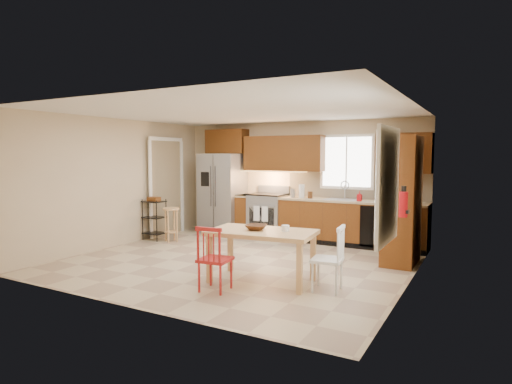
{
  "coord_description": "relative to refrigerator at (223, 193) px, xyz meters",
  "views": [
    {
      "loc": [
        3.69,
        -6.07,
        1.8
      ],
      "look_at": [
        0.13,
        0.4,
        1.15
      ],
      "focal_mm": 30.0,
      "sensor_mm": 36.0,
      "label": 1
    }
  ],
  "objects": [
    {
      "name": "floor",
      "position": [
        1.7,
        -2.12,
        -0.91
      ],
      "size": [
        5.5,
        5.5,
        0.0
      ],
      "primitive_type": "plane",
      "color": "tan",
      "rests_on": "ground"
    },
    {
      "name": "ceiling",
      "position": [
        1.7,
        -2.12,
        1.59
      ],
      "size": [
        5.5,
        5.0,
        0.02
      ],
      "primitive_type": "cube",
      "color": "silver",
      "rests_on": "ground"
    },
    {
      "name": "wall_back",
      "position": [
        1.7,
        0.38,
        0.34
      ],
      "size": [
        5.5,
        0.02,
        2.5
      ],
      "primitive_type": "cube",
      "color": "#CCB793",
      "rests_on": "ground"
    },
    {
      "name": "wall_front",
      "position": [
        1.7,
        -4.62,
        0.34
      ],
      "size": [
        5.5,
        0.02,
        2.5
      ],
      "primitive_type": "cube",
      "color": "#CCB793",
      "rests_on": "ground"
    },
    {
      "name": "wall_left",
      "position": [
        -1.05,
        -2.12,
        0.34
      ],
      "size": [
        0.02,
        5.0,
        2.5
      ],
      "primitive_type": "cube",
      "color": "#CCB793",
      "rests_on": "ground"
    },
    {
      "name": "wall_right",
      "position": [
        4.45,
        -2.12,
        0.34
      ],
      "size": [
        0.02,
        5.0,
        2.5
      ],
      "primitive_type": "cube",
      "color": "#CCB793",
      "rests_on": "ground"
    },
    {
      "name": "refrigerator",
      "position": [
        0.0,
        0.0,
        0.0
      ],
      "size": [
        0.92,
        0.75,
        1.82
      ],
      "primitive_type": "cube",
      "color": "gray",
      "rests_on": "floor"
    },
    {
      "name": "range_stove",
      "position": [
        1.15,
        0.06,
        -0.45
      ],
      "size": [
        0.76,
        0.63,
        0.92
      ],
      "primitive_type": "cube",
      "color": "gray",
      "rests_on": "floor"
    },
    {
      "name": "base_cabinet_narrow",
      "position": [
        0.6,
        0.08,
        -0.46
      ],
      "size": [
        0.3,
        0.6,
        0.9
      ],
      "primitive_type": "cube",
      "color": "brown",
      "rests_on": "floor"
    },
    {
      "name": "base_cabinet_run",
      "position": [
        2.99,
        0.08,
        -0.46
      ],
      "size": [
        2.92,
        0.6,
        0.9
      ],
      "primitive_type": "cube",
      "color": "brown",
      "rests_on": "floor"
    },
    {
      "name": "dishwasher",
      "position": [
        3.55,
        -0.22,
        -0.46
      ],
      "size": [
        0.6,
        0.02,
        0.78
      ],
      "primitive_type": "cube",
      "color": "black",
      "rests_on": "floor"
    },
    {
      "name": "backsplash",
      "position": [
        2.99,
        0.36,
        0.27
      ],
      "size": [
        2.92,
        0.03,
        0.55
      ],
      "primitive_type": "cube",
      "color": "beige",
      "rests_on": "wall_back"
    },
    {
      "name": "upper_over_fridge",
      "position": [
        0.0,
        0.2,
        1.19
      ],
      "size": [
        1.0,
        0.35,
        0.55
      ],
      "primitive_type": "cube",
      "color": "#522A0D",
      "rests_on": "wall_back"
    },
    {
      "name": "upper_left_block",
      "position": [
        1.45,
        0.2,
        0.92
      ],
      "size": [
        1.8,
        0.35,
        0.75
      ],
      "primitive_type": "cube",
      "color": "#522A0D",
      "rests_on": "wall_back"
    },
    {
      "name": "upper_right_block",
      "position": [
        3.95,
        0.2,
        0.92
      ],
      "size": [
        1.0,
        0.35,
        0.75
      ],
      "primitive_type": "cube",
      "color": "#522A0D",
      "rests_on": "wall_back"
    },
    {
      "name": "window_back",
      "position": [
        2.8,
        0.35,
        0.74
      ],
      "size": [
        1.12,
        0.04,
        1.12
      ],
      "primitive_type": "cube",
      "color": "white",
      "rests_on": "wall_back"
    },
    {
      "name": "sink",
      "position": [
        2.8,
        0.08,
        -0.05
      ],
      "size": [
        0.62,
        0.46,
        0.16
      ],
      "primitive_type": "cube",
      "color": "gray",
      "rests_on": "base_cabinet_run"
    },
    {
      "name": "undercab_glow",
      "position": [
        1.15,
        0.17,
        0.52
      ],
      "size": [
        1.6,
        0.3,
        0.01
      ],
      "primitive_type": "cube",
      "color": "#FFBF66",
      "rests_on": "wall_back"
    },
    {
      "name": "soap_bottle",
      "position": [
        3.18,
        -0.02,
        0.09
      ],
      "size": [
        0.09,
        0.09,
        0.19
      ],
      "primitive_type": "imported",
      "color": "#AF0C12",
      "rests_on": "base_cabinet_run"
    },
    {
      "name": "paper_towel",
      "position": [
        1.95,
        0.03,
        0.13
      ],
      "size": [
        0.12,
        0.12,
        0.28
      ],
      "primitive_type": "cylinder",
      "color": "silver",
      "rests_on": "base_cabinet_run"
    },
    {
      "name": "canister_steel",
      "position": [
        1.75,
        0.03,
        0.08
      ],
      "size": [
        0.11,
        0.11,
        0.18
      ],
      "primitive_type": "cylinder",
      "color": "gray",
      "rests_on": "base_cabinet_run"
    },
    {
      "name": "canister_wood",
      "position": [
        2.15,
        -0.0,
        0.06
      ],
      "size": [
        0.1,
        0.1,
        0.14
      ],
      "primitive_type": "cylinder",
      "color": "#4E2915",
      "rests_on": "base_cabinet_run"
    },
    {
      "name": "pantry",
      "position": [
        4.13,
        -0.93,
        0.14
      ],
      "size": [
        0.5,
        0.95,
        2.1
      ],
      "primitive_type": "cube",
      "color": "brown",
      "rests_on": "floor"
    },
    {
      "name": "fire_extinguisher",
      "position": [
        4.33,
        -1.98,
        0.19
      ],
      "size": [
        0.12,
        0.12,
        0.36
      ],
      "primitive_type": "cylinder",
      "color": "#AF0C12",
      "rests_on": "wall_right"
    },
    {
      "name": "window_right",
      "position": [
        4.38,
        -3.27,
        0.54
      ],
      "size": [
        0.04,
        1.02,
        1.32
      ],
      "primitive_type": "cube",
      "color": "white",
      "rests_on": "wall_right"
    },
    {
      "name": "doorway",
      "position": [
        -0.97,
        -0.82,
        0.14
      ],
      "size": [
        0.04,
        0.95,
        2.1
      ],
      "primitive_type": "cube",
      "color": "#8C7A59",
      "rests_on": "wall_left"
    },
    {
      "name": "dining_table",
      "position": [
        2.6,
        -2.95,
        -0.55
      ],
      "size": [
        1.56,
        0.98,
        0.72
      ],
      "primitive_type": null,
      "rotation": [
        0.0,
        0.0,
        0.11
      ],
      "color": "tan",
      "rests_on": "floor"
    },
    {
      "name": "chair_red",
      "position": [
        2.25,
        -3.6,
        -0.48
      ],
      "size": [
        0.45,
        0.45,
        0.87
      ],
      "primitive_type": null,
      "rotation": [
        0.0,
        0.0,
        0.11
      ],
      "color": "#A51A19",
      "rests_on": "floor"
    },
    {
      "name": "chair_white",
      "position": [
        3.55,
        -2.9,
        -0.48
      ],
      "size": [
        0.45,
        0.45,
        0.87
      ],
      "primitive_type": null,
      "rotation": [
        0.0,
        0.0,
        1.68
      ],
      "color": "silver",
      "rests_on": "floor"
    },
    {
      "name": "table_bowl",
      "position": [
        2.51,
        -2.95,
        -0.18
      ],
      "size": [
        0.33,
        0.33,
        0.07
      ],
      "primitive_type": "imported",
      "rotation": [
        0.0,
        0.0,
        0.11
      ],
      "color": "#4E2915",
      "rests_on": "dining_table"
    },
    {
      "name": "table_jar",
      "position": [
        2.92,
        -2.86,
        -0.15
      ],
      "size": [
        0.11,
        0.11,
        0.12
      ],
      "primitive_type": "cylinder",
      "rotation": [
        0.0,
        0.0,
        0.11
      ],
      "color": "silver",
      "rests_on": "dining_table"
    },
    {
      "name": "bar_stool",
      "position": [
        -0.37,
        -1.37,
        -0.56
      ],
      "size": [
        0.4,
        0.4,
        0.7
      ],
      "primitive_type": null,
      "rotation": [
        0.0,
        0.0,
        0.2
      ],
      "color": "tan",
      "rests_on": "floor"
    },
    {
      "name": "utility_cart",
      "position": [
        -0.8,
        -1.4,
        -0.48
      ],
      "size": [
        0.43,
        0.34,
        0.86
      ],
      "primitive_type": null,
      "rotation": [
        0.0,
        0.0,
        -0.01
      ],
      "color": "black",
      "rests_on": "floor"
    }
  ]
}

